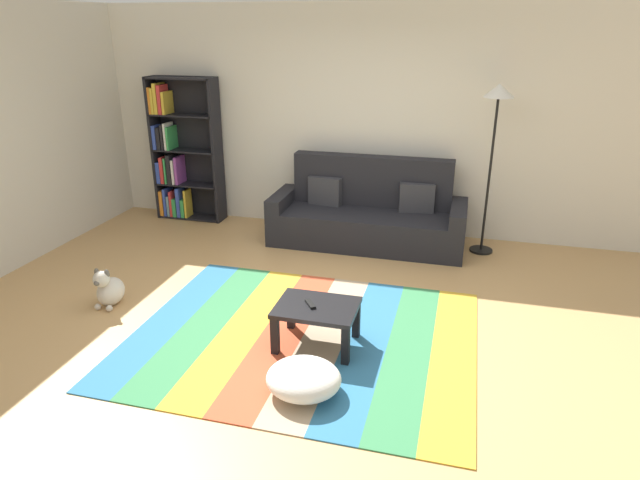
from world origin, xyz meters
The scene contains 11 objects.
ground_plane centered at (0.00, 0.00, 0.00)m, with size 14.00×14.00×0.00m, color tan.
back_wall centered at (0.00, 2.55, 1.35)m, with size 6.80×0.10×2.70m, color silver.
left_wall centered at (-3.40, 0.75, 1.35)m, with size 0.10×5.50×2.70m, color beige.
rug centered at (0.02, -0.26, 0.01)m, with size 2.82×2.33×0.01m.
couch centered at (0.14, 2.02, 0.34)m, with size 2.26×0.80×1.00m.
bookshelf centered at (-2.43, 2.31, 0.85)m, with size 0.90×0.28×1.85m.
coffee_table centered at (0.16, -0.35, 0.30)m, with size 0.65×0.49×0.35m.
pouf centered at (0.24, -0.98, 0.12)m, with size 0.54×0.49×0.23m, color white.
dog centered at (-1.88, -0.18, 0.16)m, with size 0.22×0.35×0.40m.
standing_lamp centered at (1.47, 2.08, 1.57)m, with size 0.32×0.32×1.88m.
tv_remote centered at (0.11, -0.35, 0.37)m, with size 0.04×0.15×0.02m, color black.
Camera 1 is at (1.19, -4.10, 2.46)m, focal length 30.98 mm.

